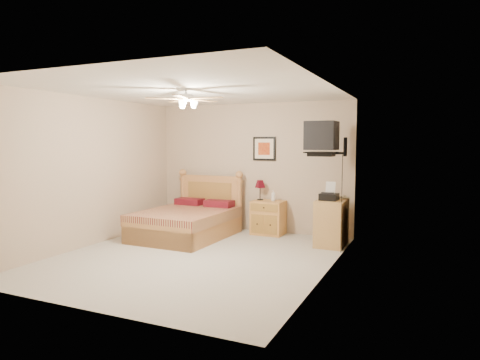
# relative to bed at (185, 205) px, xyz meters

# --- Properties ---
(floor) EXTENTS (4.50, 4.50, 0.00)m
(floor) POSITION_rel_bed_xyz_m (0.84, -1.12, -0.60)
(floor) COLOR #A8A398
(floor) RESTS_ON ground
(ceiling) EXTENTS (4.00, 4.50, 0.04)m
(ceiling) POSITION_rel_bed_xyz_m (0.84, -1.12, 1.90)
(ceiling) COLOR white
(ceiling) RESTS_ON ground
(wall_back) EXTENTS (4.00, 0.04, 2.50)m
(wall_back) POSITION_rel_bed_xyz_m (0.84, 1.13, 0.65)
(wall_back) COLOR tan
(wall_back) RESTS_ON ground
(wall_front) EXTENTS (4.00, 0.04, 2.50)m
(wall_front) POSITION_rel_bed_xyz_m (0.84, -3.37, 0.65)
(wall_front) COLOR tan
(wall_front) RESTS_ON ground
(wall_left) EXTENTS (0.04, 4.50, 2.50)m
(wall_left) POSITION_rel_bed_xyz_m (-1.16, -1.12, 0.65)
(wall_left) COLOR tan
(wall_left) RESTS_ON ground
(wall_right) EXTENTS (0.04, 4.50, 2.50)m
(wall_right) POSITION_rel_bed_xyz_m (2.84, -1.12, 0.65)
(wall_right) COLOR tan
(wall_right) RESTS_ON ground
(bed) EXTENTS (1.45, 1.88, 1.20)m
(bed) POSITION_rel_bed_xyz_m (0.00, 0.00, 0.00)
(bed) COLOR #B57A3B
(bed) RESTS_ON ground
(nightstand) EXTENTS (0.59, 0.45, 0.64)m
(nightstand) POSITION_rel_bed_xyz_m (1.29, 0.88, -0.28)
(nightstand) COLOR #C08B3E
(nightstand) RESTS_ON ground
(table_lamp) EXTENTS (0.22, 0.22, 0.38)m
(table_lamp) POSITION_rel_bed_xyz_m (1.10, 0.94, 0.23)
(table_lamp) COLOR #510916
(table_lamp) RESTS_ON nightstand
(lotion_bottle) EXTENTS (0.10, 0.10, 0.21)m
(lotion_bottle) POSITION_rel_bed_xyz_m (1.38, 0.90, 0.15)
(lotion_bottle) COLOR white
(lotion_bottle) RESTS_ON nightstand
(framed_picture) EXTENTS (0.46, 0.04, 0.46)m
(framed_picture) POSITION_rel_bed_xyz_m (1.11, 1.11, 1.02)
(framed_picture) COLOR black
(framed_picture) RESTS_ON wall_back
(dresser) EXTENTS (0.47, 0.67, 0.78)m
(dresser) POSITION_rel_bed_xyz_m (2.57, 0.47, -0.21)
(dresser) COLOR olive
(dresser) RESTS_ON ground
(fax_machine) EXTENTS (0.30, 0.32, 0.30)m
(fax_machine) POSITION_rel_bed_xyz_m (2.54, 0.40, 0.34)
(fax_machine) COLOR black
(fax_machine) RESTS_ON dresser
(magazine_lower) EXTENTS (0.31, 0.35, 0.03)m
(magazine_lower) POSITION_rel_bed_xyz_m (2.59, 0.72, 0.20)
(magazine_lower) COLOR #C0B598
(magazine_lower) RESTS_ON dresser
(magazine_upper) EXTENTS (0.17, 0.24, 0.02)m
(magazine_upper) POSITION_rel_bed_xyz_m (2.58, 0.72, 0.22)
(magazine_upper) COLOR gray
(magazine_upper) RESTS_ON magazine_lower
(wall_tv) EXTENTS (0.56, 0.46, 0.58)m
(wall_tv) POSITION_rel_bed_xyz_m (2.59, 0.22, 1.21)
(wall_tv) COLOR black
(wall_tv) RESTS_ON wall_right
(ceiling_fan) EXTENTS (1.14, 1.14, 0.28)m
(ceiling_fan) POSITION_rel_bed_xyz_m (0.84, -1.32, 1.76)
(ceiling_fan) COLOR silver
(ceiling_fan) RESTS_ON ceiling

